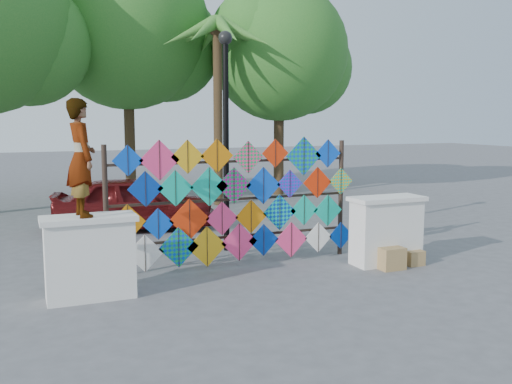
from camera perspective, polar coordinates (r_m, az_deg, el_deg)
ground at (r=10.05m, az=-0.65°, el=-8.40°), size 80.00×80.00×0.00m
parapet_left at (r=9.06m, az=-16.28°, el=-6.24°), size 1.40×0.65×1.28m
parapet_right at (r=11.02m, az=12.90°, el=-3.70°), size 1.40×0.65×1.28m
kite_rack at (r=10.48m, az=-1.95°, el=-1.02°), size 4.85×0.24×2.39m
tree_mid at (r=20.56m, az=-12.53°, el=15.76°), size 6.30×5.60×8.61m
tree_east at (r=20.57m, az=2.54°, el=13.71°), size 5.40×4.80×7.42m
palm_tree at (r=18.07m, az=-3.89°, el=14.46°), size 3.62×3.62×5.83m
vendor_woman at (r=8.82m, az=-17.10°, el=3.28°), size 0.50×0.69×1.75m
sedan at (r=14.28m, az=-12.07°, el=-1.07°), size 4.15×2.25×1.34m
lamppost at (r=11.65m, az=-3.03°, el=7.18°), size 0.28×0.28×4.46m
cardboard_box_near at (r=10.76m, az=13.25°, el=-6.43°), size 0.46×0.40×0.40m
cardboard_box_far at (r=11.15m, az=15.46°, el=-6.34°), size 0.33×0.31×0.28m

